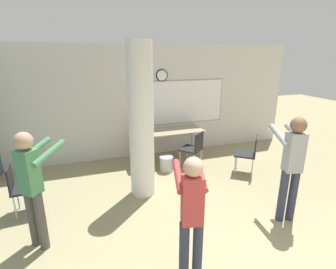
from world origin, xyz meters
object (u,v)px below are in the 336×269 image
at_px(person_playing_side, 292,162).
at_px(person_watching_back, 32,182).
at_px(chair_by_left_wall, 21,186).
at_px(chair_table_right, 194,147).
at_px(folding_table, 167,132).
at_px(chair_mid_room, 249,152).
at_px(bottle_on_table, 148,127).
at_px(person_playing_front, 192,211).

height_order(person_playing_side, person_watching_back, person_playing_side).
height_order(chair_by_left_wall, person_playing_side, person_playing_side).
bearing_deg(chair_table_right, folding_table, 122.30).
bearing_deg(folding_table, person_watching_back, -138.15).
bearing_deg(chair_mid_room, chair_by_left_wall, -178.65).
relative_size(bottle_on_table, person_playing_side, 0.15).
relative_size(chair_table_right, person_watching_back, 0.52).
bearing_deg(bottle_on_table, person_playing_side, -64.26).
relative_size(chair_table_right, person_playing_front, 0.55).
relative_size(chair_table_right, chair_mid_room, 1.00).
xyz_separation_m(folding_table, person_playing_front, (-0.90, -3.55, 0.20)).
relative_size(bottle_on_table, person_playing_front, 0.16).
height_order(person_playing_front, person_watching_back, person_watching_back).
bearing_deg(person_watching_back, chair_mid_room, 14.30).
bearing_deg(chair_mid_room, bottle_on_table, 143.27).
distance_m(chair_table_right, person_watching_back, 3.54).
bearing_deg(chair_by_left_wall, bottle_on_table, 30.76).
bearing_deg(chair_mid_room, person_playing_front, -136.45).
xyz_separation_m(chair_mid_room, person_playing_side, (-0.43, -1.63, 0.49)).
bearing_deg(chair_table_right, person_playing_front, -114.57).
xyz_separation_m(chair_table_right, chair_mid_room, (1.02, -0.66, 0.00)).
bearing_deg(person_playing_side, folding_table, 108.98).
bearing_deg(person_playing_front, chair_table_right, 65.43).
xyz_separation_m(chair_table_right, chair_by_left_wall, (-3.43, -0.77, 0.00)).
distance_m(bottle_on_table, person_playing_side, 3.38).
xyz_separation_m(bottle_on_table, person_playing_side, (1.47, -3.04, 0.13)).
height_order(chair_mid_room, person_playing_front, person_playing_front).
xyz_separation_m(chair_table_right, person_playing_front, (-1.32, -2.89, 0.41)).
bearing_deg(person_watching_back, chair_table_right, 29.07).
bearing_deg(person_playing_front, person_watching_back, 145.68).
bearing_deg(person_playing_front, bottle_on_table, 82.96).
xyz_separation_m(chair_mid_room, person_playing_front, (-2.35, -2.23, 0.41)).
bearing_deg(chair_mid_room, person_playing_side, -104.74).
distance_m(chair_table_right, chair_mid_room, 1.22).
relative_size(folding_table, person_playing_side, 1.02).
distance_m(folding_table, person_playing_front, 3.67).
distance_m(person_playing_side, person_playing_front, 2.01).
relative_size(chair_by_left_wall, person_watching_back, 0.52).
xyz_separation_m(bottle_on_table, chair_mid_room, (1.90, -1.42, -0.36)).
relative_size(chair_by_left_wall, chair_mid_room, 1.00).
distance_m(person_playing_side, person_watching_back, 3.71).
xyz_separation_m(folding_table, bottle_on_table, (-0.45, 0.09, 0.14)).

